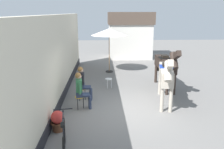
{
  "coord_description": "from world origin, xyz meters",
  "views": [
    {
      "loc": [
        -0.81,
        -8.26,
        3.49
      ],
      "look_at": [
        -0.4,
        1.2,
        1.05
      ],
      "focal_mm": 38.96,
      "sensor_mm": 36.0,
      "label": 1
    }
  ],
  "objects_px": {
    "seated_visitor_far": "(83,82)",
    "cafe_parasol": "(109,32)",
    "seated_visitor_near": "(81,89)",
    "saddled_horse_near": "(166,75)",
    "saddled_horse_far": "(166,65)",
    "spare_stool_white": "(109,80)",
    "flower_planter_near": "(58,120)",
    "leaning_bicycle": "(64,139)"
  },
  "relations": [
    {
      "from": "seated_visitor_far",
      "to": "cafe_parasol",
      "type": "bearing_deg",
      "value": 75.57
    },
    {
      "from": "seated_visitor_near",
      "to": "saddled_horse_near",
      "type": "height_order",
      "value": "saddled_horse_near"
    },
    {
      "from": "seated_visitor_near",
      "to": "seated_visitor_far",
      "type": "relative_size",
      "value": 1.0
    },
    {
      "from": "saddled_horse_far",
      "to": "spare_stool_white",
      "type": "distance_m",
      "value": 2.74
    },
    {
      "from": "flower_planter_near",
      "to": "leaning_bicycle",
      "type": "distance_m",
      "value": 1.28
    },
    {
      "from": "saddled_horse_far",
      "to": "leaning_bicycle",
      "type": "relative_size",
      "value": 1.71
    },
    {
      "from": "leaning_bicycle",
      "to": "spare_stool_white",
      "type": "distance_m",
      "value": 5.59
    },
    {
      "from": "leaning_bicycle",
      "to": "saddled_horse_far",
      "type": "bearing_deg",
      "value": 53.12
    },
    {
      "from": "leaning_bicycle",
      "to": "saddled_horse_near",
      "type": "bearing_deg",
      "value": 44.3
    },
    {
      "from": "flower_planter_near",
      "to": "leaning_bicycle",
      "type": "bearing_deg",
      "value": -73.09
    },
    {
      "from": "leaning_bicycle",
      "to": "spare_stool_white",
      "type": "height_order",
      "value": "leaning_bicycle"
    },
    {
      "from": "saddled_horse_far",
      "to": "flower_planter_near",
      "type": "xyz_separation_m",
      "value": [
        -4.28,
        -3.99,
        -0.82
      ]
    },
    {
      "from": "seated_visitor_far",
      "to": "seated_visitor_near",
      "type": "bearing_deg",
      "value": -90.08
    },
    {
      "from": "saddled_horse_far",
      "to": "cafe_parasol",
      "type": "xyz_separation_m",
      "value": [
        -2.49,
        3.42,
        1.2
      ]
    },
    {
      "from": "saddled_horse_near",
      "to": "cafe_parasol",
      "type": "distance_m",
      "value": 5.78
    },
    {
      "from": "seated_visitor_near",
      "to": "spare_stool_white",
      "type": "distance_m",
      "value": 2.75
    },
    {
      "from": "seated_visitor_far",
      "to": "flower_planter_near",
      "type": "relative_size",
      "value": 2.17
    },
    {
      "from": "leaning_bicycle",
      "to": "cafe_parasol",
      "type": "height_order",
      "value": "cafe_parasol"
    },
    {
      "from": "seated_visitor_far",
      "to": "saddled_horse_near",
      "type": "xyz_separation_m",
      "value": [
        3.22,
        -0.55,
        0.38
      ]
    },
    {
      "from": "seated_visitor_near",
      "to": "cafe_parasol",
      "type": "bearing_deg",
      "value": 77.9
    },
    {
      "from": "seated_visitor_far",
      "to": "spare_stool_white",
      "type": "distance_m",
      "value": 1.93
    },
    {
      "from": "flower_planter_near",
      "to": "seated_visitor_far",
      "type": "bearing_deg",
      "value": 77.94
    },
    {
      "from": "saddled_horse_far",
      "to": "cafe_parasol",
      "type": "height_order",
      "value": "cafe_parasol"
    },
    {
      "from": "seated_visitor_far",
      "to": "spare_stool_white",
      "type": "height_order",
      "value": "seated_visitor_far"
    },
    {
      "from": "seated_visitor_far",
      "to": "cafe_parasol",
      "type": "height_order",
      "value": "cafe_parasol"
    },
    {
      "from": "saddled_horse_far",
      "to": "flower_planter_near",
      "type": "height_order",
      "value": "saddled_horse_far"
    },
    {
      "from": "saddled_horse_near",
      "to": "saddled_horse_far",
      "type": "relative_size",
      "value": 0.99
    },
    {
      "from": "spare_stool_white",
      "to": "saddled_horse_far",
      "type": "bearing_deg",
      "value": -5.05
    },
    {
      "from": "saddled_horse_far",
      "to": "cafe_parasol",
      "type": "distance_m",
      "value": 4.4
    },
    {
      "from": "seated_visitor_near",
      "to": "leaning_bicycle",
      "type": "bearing_deg",
      "value": -93.86
    },
    {
      "from": "saddled_horse_far",
      "to": "spare_stool_white",
      "type": "relative_size",
      "value": 6.52
    },
    {
      "from": "saddled_horse_far",
      "to": "leaning_bicycle",
      "type": "distance_m",
      "value": 6.55
    },
    {
      "from": "spare_stool_white",
      "to": "saddled_horse_near",
      "type": "bearing_deg",
      "value": -44.44
    },
    {
      "from": "saddled_horse_near",
      "to": "spare_stool_white",
      "type": "bearing_deg",
      "value": 135.56
    },
    {
      "from": "saddled_horse_near",
      "to": "spare_stool_white",
      "type": "distance_m",
      "value": 3.09
    },
    {
      "from": "seated_visitor_near",
      "to": "saddled_horse_far",
      "type": "bearing_deg",
      "value": 31.48
    },
    {
      "from": "seated_visitor_near",
      "to": "saddled_horse_near",
      "type": "xyz_separation_m",
      "value": [
        3.23,
        0.41,
        0.38
      ]
    },
    {
      "from": "leaning_bicycle",
      "to": "spare_stool_white",
      "type": "bearing_deg",
      "value": 76.7
    },
    {
      "from": "flower_planter_near",
      "to": "leaning_bicycle",
      "type": "height_order",
      "value": "leaning_bicycle"
    },
    {
      "from": "saddled_horse_far",
      "to": "leaning_bicycle",
      "type": "bearing_deg",
      "value": -126.88
    },
    {
      "from": "leaning_bicycle",
      "to": "spare_stool_white",
      "type": "xyz_separation_m",
      "value": [
        1.29,
        5.44,
        0.0
      ]
    },
    {
      "from": "seated_visitor_near",
      "to": "saddled_horse_far",
      "type": "xyz_separation_m",
      "value": [
        3.71,
        2.27,
        0.38
      ]
    }
  ]
}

